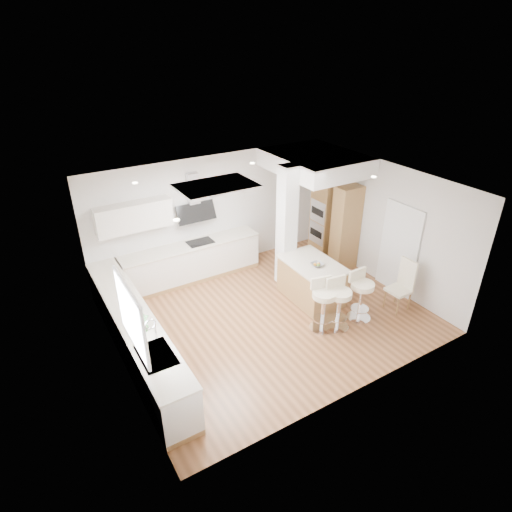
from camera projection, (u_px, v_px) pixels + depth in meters
ground at (269, 315)px, 8.90m from camera, size 6.00×6.00×0.00m
ceiling at (269, 315)px, 8.90m from camera, size 6.00×5.00×0.02m
wall_back at (213, 214)px, 10.13m from camera, size 6.00×0.04×2.80m
wall_left at (114, 302)px, 6.87m from camera, size 0.04×5.00×2.80m
wall_right at (382, 224)px, 9.62m from camera, size 0.04×5.00×2.80m
skylight at (216, 186)px, 7.69m from camera, size 4.10×2.10×0.06m
window_left at (130, 314)px, 6.07m from camera, size 0.06×1.28×1.07m
doorway_right at (399, 250)px, 9.34m from camera, size 0.05×1.00×2.10m
counter_left at (135, 334)px, 7.62m from camera, size 0.63×4.50×1.35m
counter_back at (184, 254)px, 9.83m from camera, size 3.62×0.63×2.50m
pillar at (287, 227)px, 9.44m from camera, size 0.35×0.35×2.80m
soffit at (315, 162)px, 9.70m from camera, size 1.78×2.20×0.40m
oven_column at (334, 222)px, 10.56m from camera, size 0.63×1.21×2.10m
peninsula at (311, 281)px, 9.28m from camera, size 0.98×1.46×0.95m
bar_stool_a at (323, 302)px, 8.24m from camera, size 0.59×0.59×1.09m
bar_stool_b at (339, 301)px, 8.28m from camera, size 0.55×0.55×1.08m
bar_stool_c at (361, 293)px, 8.55m from camera, size 0.49×0.49×1.08m
dining_chair at (403, 283)px, 8.89m from camera, size 0.45×0.45×1.13m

